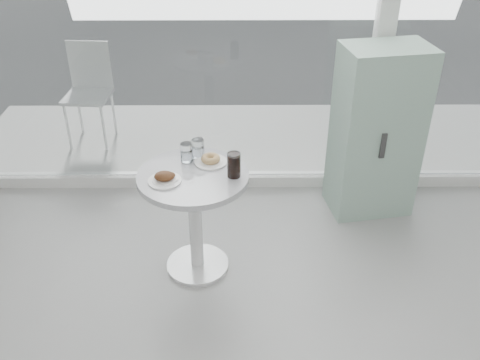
{
  "coord_description": "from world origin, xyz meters",
  "views": [
    {
      "loc": [
        -0.22,
        -1.01,
        2.54
      ],
      "look_at": [
        -0.2,
        1.7,
        0.85
      ],
      "focal_mm": 40.0,
      "sensor_mm": 36.0,
      "label": 1
    }
  ],
  "objects_px": {
    "plate_fritter": "(165,178)",
    "plate_donut": "(211,160)",
    "water_tumbler_a": "(187,154)",
    "water_tumbler_b": "(198,150)",
    "main_table": "(194,203)",
    "patio_chair": "(89,87)",
    "mint_cabinet": "(376,132)",
    "cola_glass": "(234,165)"
  },
  "relations": [
    {
      "from": "plate_fritter",
      "to": "plate_donut",
      "type": "bearing_deg",
      "value": 40.16
    },
    {
      "from": "water_tumbler_a",
      "to": "water_tumbler_b",
      "type": "relative_size",
      "value": 0.98
    },
    {
      "from": "main_table",
      "to": "patio_chair",
      "type": "relative_size",
      "value": 0.81
    },
    {
      "from": "mint_cabinet",
      "to": "plate_fritter",
      "type": "relative_size",
      "value": 6.47
    },
    {
      "from": "water_tumbler_a",
      "to": "water_tumbler_b",
      "type": "distance_m",
      "value": 0.09
    },
    {
      "from": "plate_fritter",
      "to": "plate_donut",
      "type": "xyz_separation_m",
      "value": [
        0.27,
        0.23,
        -0.01
      ]
    },
    {
      "from": "patio_chair",
      "to": "water_tumbler_a",
      "type": "bearing_deg",
      "value": -53.67
    },
    {
      "from": "patio_chair",
      "to": "cola_glass",
      "type": "height_order",
      "value": "patio_chair"
    },
    {
      "from": "main_table",
      "to": "plate_donut",
      "type": "xyz_separation_m",
      "value": [
        0.11,
        0.14,
        0.24
      ]
    },
    {
      "from": "plate_donut",
      "to": "main_table",
      "type": "bearing_deg",
      "value": -126.86
    },
    {
      "from": "main_table",
      "to": "cola_glass",
      "type": "height_order",
      "value": "cola_glass"
    },
    {
      "from": "plate_donut",
      "to": "patio_chair",
      "type": "bearing_deg",
      "value": 125.04
    },
    {
      "from": "mint_cabinet",
      "to": "water_tumbler_a",
      "type": "distance_m",
      "value": 1.53
    },
    {
      "from": "plate_fritter",
      "to": "plate_donut",
      "type": "relative_size",
      "value": 0.96
    },
    {
      "from": "mint_cabinet",
      "to": "water_tumbler_a",
      "type": "height_order",
      "value": "mint_cabinet"
    },
    {
      "from": "mint_cabinet",
      "to": "plate_donut",
      "type": "bearing_deg",
      "value": -163.46
    },
    {
      "from": "main_table",
      "to": "mint_cabinet",
      "type": "height_order",
      "value": "mint_cabinet"
    },
    {
      "from": "main_table",
      "to": "cola_glass",
      "type": "distance_m",
      "value": 0.4
    },
    {
      "from": "plate_fritter",
      "to": "patio_chair",
      "type": "bearing_deg",
      "value": 115.82
    },
    {
      "from": "plate_fritter",
      "to": "water_tumbler_b",
      "type": "height_order",
      "value": "water_tumbler_b"
    },
    {
      "from": "plate_fritter",
      "to": "plate_donut",
      "type": "height_order",
      "value": "plate_fritter"
    },
    {
      "from": "main_table",
      "to": "water_tumbler_a",
      "type": "bearing_deg",
      "value": 106.53
    },
    {
      "from": "main_table",
      "to": "water_tumbler_a",
      "type": "relative_size",
      "value": 5.89
    },
    {
      "from": "main_table",
      "to": "cola_glass",
      "type": "relative_size",
      "value": 4.7
    },
    {
      "from": "mint_cabinet",
      "to": "plate_fritter",
      "type": "xyz_separation_m",
      "value": [
        -1.52,
        -0.85,
        0.12
      ]
    },
    {
      "from": "main_table",
      "to": "patio_chair",
      "type": "height_order",
      "value": "patio_chair"
    },
    {
      "from": "main_table",
      "to": "water_tumbler_a",
      "type": "height_order",
      "value": "water_tumbler_a"
    },
    {
      "from": "cola_glass",
      "to": "water_tumbler_a",
      "type": "bearing_deg",
      "value": 148.56
    },
    {
      "from": "plate_fritter",
      "to": "cola_glass",
      "type": "distance_m",
      "value": 0.44
    },
    {
      "from": "mint_cabinet",
      "to": "water_tumbler_a",
      "type": "xyz_separation_m",
      "value": [
        -1.41,
        -0.59,
        0.15
      ]
    },
    {
      "from": "plate_fritter",
      "to": "cola_glass",
      "type": "height_order",
      "value": "cola_glass"
    },
    {
      "from": "patio_chair",
      "to": "water_tumbler_a",
      "type": "height_order",
      "value": "patio_chair"
    },
    {
      "from": "main_table",
      "to": "plate_donut",
      "type": "distance_m",
      "value": 0.3
    },
    {
      "from": "main_table",
      "to": "plate_donut",
      "type": "relative_size",
      "value": 3.55
    },
    {
      "from": "water_tumbler_a",
      "to": "plate_donut",
      "type": "bearing_deg",
      "value": -8.13
    },
    {
      "from": "patio_chair",
      "to": "water_tumbler_a",
      "type": "distance_m",
      "value": 2.08
    },
    {
      "from": "mint_cabinet",
      "to": "patio_chair",
      "type": "bearing_deg",
      "value": 145.28
    },
    {
      "from": "water_tumbler_a",
      "to": "water_tumbler_b",
      "type": "bearing_deg",
      "value": 36.18
    },
    {
      "from": "mint_cabinet",
      "to": "plate_fritter",
      "type": "distance_m",
      "value": 1.75
    },
    {
      "from": "patio_chair",
      "to": "plate_fritter",
      "type": "distance_m",
      "value": 2.24
    },
    {
      "from": "plate_donut",
      "to": "mint_cabinet",
      "type": "bearing_deg",
      "value": 26.32
    },
    {
      "from": "patio_chair",
      "to": "plate_fritter",
      "type": "relative_size",
      "value": 4.54
    }
  ]
}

